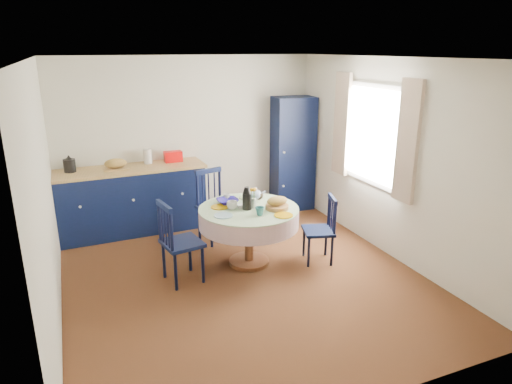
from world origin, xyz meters
TOP-DOWN VIEW (x-y plane):
  - floor at (0.00, 0.00)m, footprint 4.50×4.50m
  - ceiling at (0.00, 0.00)m, footprint 4.50×4.50m
  - wall_back at (0.00, 2.25)m, footprint 4.00×0.02m
  - wall_left at (-2.00, 0.00)m, footprint 0.02×4.50m
  - wall_right at (2.00, 0.00)m, footprint 0.02×4.50m
  - window at (1.95, 0.30)m, footprint 0.10×1.74m
  - kitchen_counter at (-1.00, 1.96)m, footprint 2.19×0.73m
  - pantry_cabinet at (1.66, 2.00)m, footprint 0.69×0.52m
  - dining_table at (0.21, 0.30)m, footprint 1.22×1.22m
  - chair_left at (-0.71, 0.19)m, footprint 0.48×0.50m
  - chair_far at (0.04, 1.20)m, footprint 0.53×0.51m
  - chair_right at (1.07, 0.02)m, footprint 0.46×0.47m
  - mug_a at (0.00, 0.34)m, footprint 0.13×0.13m
  - mug_b at (0.23, 0.02)m, footprint 0.11×0.11m
  - mug_c at (0.45, 0.57)m, footprint 0.11×0.11m
  - mug_d at (0.05, 0.68)m, footprint 0.10×0.10m
  - cobalt_bowl at (0.01, 0.55)m, footprint 0.27×0.27m

SIDE VIEW (x-z plane):
  - floor at x=0.00m, z-range 0.00..0.00m
  - chair_right at x=1.07m, z-range 0.01..0.86m
  - chair_left at x=-0.71m, z-range 0.01..0.98m
  - kitchen_counter at x=-1.00m, z-range -0.11..1.10m
  - chair_far at x=0.04m, z-range 0.01..1.00m
  - dining_table at x=0.21m, z-range 0.11..1.13m
  - cobalt_bowl at x=0.01m, z-range 0.74..0.80m
  - mug_d at x=0.05m, z-range 0.74..0.83m
  - mug_c at x=0.45m, z-range 0.74..0.83m
  - mug_b at x=0.23m, z-range 0.74..0.84m
  - mug_a at x=0.00m, z-range 0.74..0.84m
  - pantry_cabinet at x=1.66m, z-range 0.00..1.86m
  - wall_back at x=0.00m, z-range 0.00..2.50m
  - wall_left at x=-2.00m, z-range 0.00..2.50m
  - wall_right at x=2.00m, z-range 0.00..2.50m
  - window at x=1.95m, z-range 0.80..2.25m
  - ceiling at x=0.00m, z-range 2.50..2.50m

